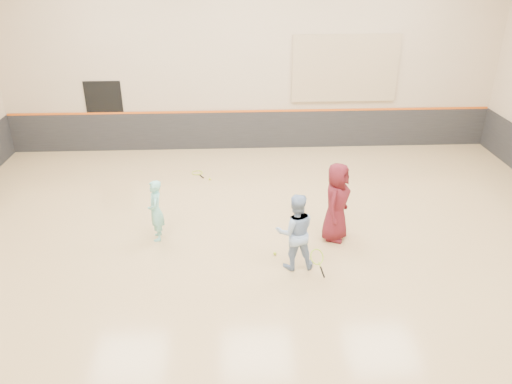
{
  "coord_description": "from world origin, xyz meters",
  "views": [
    {
      "loc": [
        -0.63,
        -8.99,
        5.75
      ],
      "look_at": [
        -0.16,
        0.4,
        1.15
      ],
      "focal_mm": 35.0,
      "sensor_mm": 36.0,
      "label": 1
    }
  ],
  "objects_px": {
    "spare_racket": "(197,172)",
    "girl": "(156,211)",
    "young_man": "(337,202)",
    "instructor": "(295,232)"
  },
  "relations": [
    {
      "from": "spare_racket",
      "to": "girl",
      "type": "bearing_deg",
      "value": -100.56
    },
    {
      "from": "young_man",
      "to": "spare_racket",
      "type": "relative_size",
      "value": 2.52
    },
    {
      "from": "girl",
      "to": "young_man",
      "type": "xyz_separation_m",
      "value": [
        3.87,
        -0.16,
        0.19
      ]
    },
    {
      "from": "instructor",
      "to": "spare_racket",
      "type": "bearing_deg",
      "value": -68.04
    },
    {
      "from": "girl",
      "to": "spare_racket",
      "type": "bearing_deg",
      "value": 163.01
    },
    {
      "from": "instructor",
      "to": "young_man",
      "type": "bearing_deg",
      "value": -136.83
    },
    {
      "from": "girl",
      "to": "instructor",
      "type": "bearing_deg",
      "value": 60.52
    },
    {
      "from": "girl",
      "to": "young_man",
      "type": "height_order",
      "value": "young_man"
    },
    {
      "from": "girl",
      "to": "instructor",
      "type": "relative_size",
      "value": 0.86
    },
    {
      "from": "girl",
      "to": "spare_racket",
      "type": "distance_m",
      "value": 3.63
    }
  ]
}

